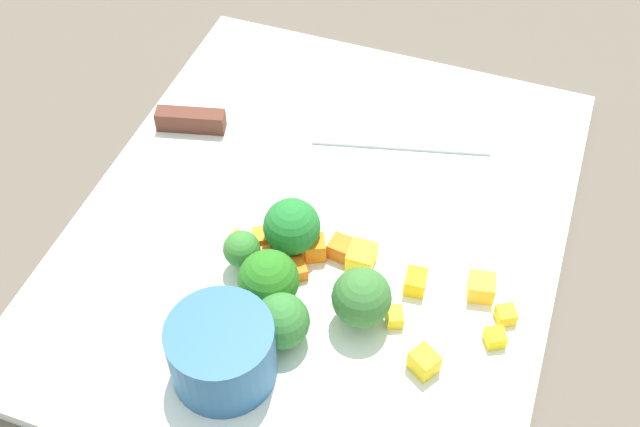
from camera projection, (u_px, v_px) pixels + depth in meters
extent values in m
plane|color=#5E5449|center=(320.00, 232.00, 0.64)|extent=(4.00, 4.00, 0.00)
cube|color=white|center=(320.00, 227.00, 0.64)|extent=(0.45, 0.37, 0.01)
cylinder|color=#2C5F90|center=(222.00, 352.00, 0.53)|extent=(0.07, 0.07, 0.05)
cube|color=silver|center=(401.00, 141.00, 0.69)|extent=(0.06, 0.15, 0.00)
cube|color=#582C1F|center=(191.00, 120.00, 0.70)|extent=(0.03, 0.06, 0.02)
cube|color=orange|center=(263.00, 237.00, 0.61)|extent=(0.02, 0.02, 0.01)
cube|color=orange|center=(299.00, 248.00, 0.61)|extent=(0.02, 0.02, 0.01)
cube|color=orange|center=(264.00, 256.00, 0.60)|extent=(0.02, 0.02, 0.01)
cube|color=orange|center=(290.00, 269.00, 0.60)|extent=(0.02, 0.02, 0.01)
cube|color=orange|center=(315.00, 248.00, 0.60)|extent=(0.02, 0.02, 0.02)
cube|color=orange|center=(238.00, 240.00, 0.61)|extent=(0.01, 0.01, 0.01)
cube|color=orange|center=(341.00, 248.00, 0.61)|extent=(0.02, 0.02, 0.01)
cube|color=yellow|center=(481.00, 287.00, 0.58)|extent=(0.02, 0.02, 0.02)
cube|color=yellow|center=(361.00, 257.00, 0.60)|extent=(0.02, 0.02, 0.02)
cube|color=yellow|center=(495.00, 338.00, 0.56)|extent=(0.02, 0.02, 0.01)
cube|color=yellow|center=(355.00, 297.00, 0.58)|extent=(0.02, 0.02, 0.02)
cube|color=yellow|center=(395.00, 317.00, 0.57)|extent=(0.02, 0.02, 0.01)
cube|color=yellow|center=(506.00, 315.00, 0.57)|extent=(0.02, 0.02, 0.01)
cube|color=yellow|center=(415.00, 282.00, 0.58)|extent=(0.02, 0.02, 0.01)
cube|color=yellow|center=(424.00, 362.00, 0.54)|extent=(0.02, 0.02, 0.02)
cylinder|color=#81BB6B|center=(360.00, 313.00, 0.57)|extent=(0.01, 0.01, 0.02)
sphere|color=#397332|center=(362.00, 297.00, 0.55)|extent=(0.04, 0.04, 0.04)
cylinder|color=#90B558|center=(292.00, 242.00, 0.61)|extent=(0.02, 0.02, 0.01)
sphere|color=#23792F|center=(292.00, 227.00, 0.60)|extent=(0.04, 0.04, 0.04)
cylinder|color=#93BF64|center=(282.00, 333.00, 0.56)|extent=(0.01, 0.01, 0.01)
sphere|color=#357633|center=(282.00, 321.00, 0.55)|extent=(0.04, 0.04, 0.04)
cylinder|color=#81C360|center=(270.00, 294.00, 0.58)|extent=(0.02, 0.02, 0.01)
sphere|color=#2A771E|center=(269.00, 280.00, 0.57)|extent=(0.04, 0.04, 0.04)
cylinder|color=#88BD5F|center=(243.00, 261.00, 0.60)|extent=(0.01, 0.01, 0.01)
sphere|color=#387C31|center=(242.00, 249.00, 0.59)|extent=(0.03, 0.03, 0.03)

